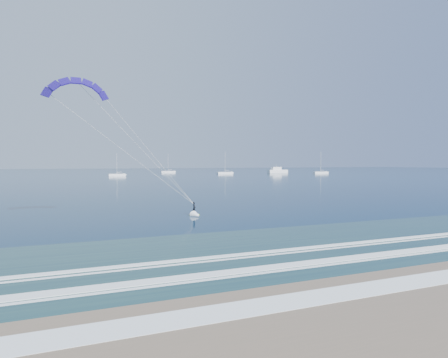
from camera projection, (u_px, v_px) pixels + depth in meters
name	position (u px, v px, depth m)	size (l,w,h in m)	color
ground	(400.00, 282.00, 22.61)	(900.00, 900.00, 0.00)	#07203D
kitesurfer_rig	(140.00, 148.00, 46.12)	(19.60, 6.32, 16.75)	#83C817
motor_yacht	(277.00, 171.00, 263.86)	(13.73, 3.66, 5.84)	white
sailboat_2	(117.00, 175.00, 196.79)	(8.08, 2.40, 11.30)	white
sailboat_3	(168.00, 172.00, 263.62)	(9.43, 2.40, 12.73)	white
sailboat_4	(225.00, 173.00, 235.54)	(9.69, 2.40, 13.10)	white
sailboat_5	(321.00, 172.00, 245.07)	(9.94, 2.40, 13.30)	white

